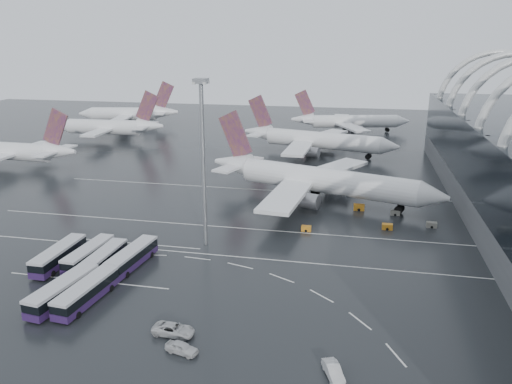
% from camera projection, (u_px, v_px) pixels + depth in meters
% --- Properties ---
extents(ground, '(420.00, 420.00, 0.00)m').
position_uv_depth(ground, '(252.00, 253.00, 91.42)').
color(ground, black).
rests_on(ground, ground).
extents(lane_marking_near, '(120.00, 0.25, 0.01)m').
position_uv_depth(lane_marking_near, '(250.00, 258.00, 89.54)').
color(lane_marking_near, white).
rests_on(lane_marking_near, ground).
extents(lane_marking_mid, '(120.00, 0.25, 0.01)m').
position_uv_depth(lane_marking_mid, '(265.00, 230.00, 102.65)').
color(lane_marking_mid, white).
rests_on(lane_marking_mid, ground).
extents(lane_marking_far, '(120.00, 0.25, 0.01)m').
position_uv_depth(lane_marking_far, '(285.00, 191.00, 128.86)').
color(lane_marking_far, white).
rests_on(lane_marking_far, ground).
extents(bus_bay_line_south, '(28.00, 0.25, 0.01)m').
position_uv_depth(bus_bay_line_south, '(88.00, 281.00, 81.10)').
color(bus_bay_line_south, white).
rests_on(bus_bay_line_south, ground).
extents(bus_bay_line_north, '(28.00, 0.25, 0.01)m').
position_uv_depth(bus_bay_line_north, '(131.00, 243.00, 96.08)').
color(bus_bay_line_north, white).
rests_on(bus_bay_line_north, ground).
extents(airliner_main, '(58.74, 50.90, 20.36)m').
position_uv_depth(airliner_main, '(315.00, 180.00, 120.37)').
color(airliner_main, white).
rests_on(airliner_main, ground).
extents(airliner_gate_b, '(54.46, 48.25, 19.12)m').
position_uv_depth(airliner_gate_b, '(315.00, 140.00, 169.34)').
color(airliner_gate_b, white).
rests_on(airliner_gate_b, ground).
extents(airliner_gate_c, '(49.74, 45.15, 17.83)m').
position_uv_depth(airliner_gate_c, '(348.00, 122.00, 209.57)').
color(airliner_gate_c, white).
rests_on(airliner_gate_c, ground).
extents(jet_remote_west, '(42.55, 34.23, 18.60)m').
position_uv_depth(jet_remote_west, '(16.00, 152.00, 152.08)').
color(jet_remote_west, white).
rests_on(jet_remote_west, ground).
extents(jet_remote_mid, '(44.33, 35.68, 19.36)m').
position_uv_depth(jet_remote_mid, '(111.00, 127.00, 193.21)').
color(jet_remote_mid, white).
rests_on(jet_remote_mid, ground).
extents(jet_remote_far, '(45.68, 36.95, 19.89)m').
position_uv_depth(jet_remote_far, '(130.00, 114.00, 226.56)').
color(jet_remote_far, white).
rests_on(jet_remote_far, ground).
extents(bus_row_near_a, '(3.23, 13.27, 3.26)m').
position_uv_depth(bus_row_near_a, '(59.00, 255.00, 86.28)').
color(bus_row_near_a, '#261440').
rests_on(bus_row_near_a, ground).
extents(bus_row_near_b, '(3.59, 12.74, 3.10)m').
position_uv_depth(bus_row_near_b, '(89.00, 254.00, 86.89)').
color(bus_row_near_b, '#261440').
rests_on(bus_row_near_b, ground).
extents(bus_row_near_c, '(3.17, 12.51, 3.07)m').
position_uv_depth(bus_row_near_c, '(103.00, 259.00, 84.99)').
color(bus_row_near_c, '#261440').
rests_on(bus_row_near_c, ground).
extents(bus_row_near_d, '(4.15, 13.28, 3.22)m').
position_uv_depth(bus_row_near_d, '(132.00, 257.00, 85.83)').
color(bus_row_near_d, '#261440').
rests_on(bus_row_near_d, ground).
extents(bus_row_far_b, '(4.75, 13.74, 3.32)m').
position_uv_depth(bus_row_far_b, '(63.00, 290.00, 74.13)').
color(bus_row_far_b, '#261440').
rests_on(bus_row_far_b, ground).
extents(bus_row_far_c, '(4.15, 13.20, 3.20)m').
position_uv_depth(bus_row_far_c, '(87.00, 292.00, 73.82)').
color(bus_row_far_c, '#261440').
rests_on(bus_row_far_c, ground).
extents(van_curve_a, '(5.80, 2.98, 1.57)m').
position_uv_depth(van_curve_a, '(173.00, 330.00, 66.01)').
color(van_curve_a, silver).
rests_on(van_curve_a, ground).
extents(van_curve_b, '(4.60, 2.69, 1.47)m').
position_uv_depth(van_curve_b, '(182.00, 348.00, 62.21)').
color(van_curve_b, silver).
rests_on(van_curve_b, ground).
extents(van_curve_c, '(3.14, 4.78, 1.49)m').
position_uv_depth(van_curve_c, '(333.00, 371.00, 57.81)').
color(van_curve_c, silver).
rests_on(van_curve_c, ground).
extents(floodlight_mast, '(2.38, 2.38, 31.11)m').
position_uv_depth(floodlight_mast, '(203.00, 144.00, 89.94)').
color(floodlight_mast, gray).
rests_on(floodlight_mast, ground).
extents(gse_cart_belly_a, '(2.13, 1.26, 1.16)m').
position_uv_depth(gse_cart_belly_a, '(387.00, 227.00, 102.87)').
color(gse_cart_belly_a, orange).
rests_on(gse_cart_belly_a, ground).
extents(gse_cart_belly_b, '(2.01, 1.19, 1.10)m').
position_uv_depth(gse_cart_belly_b, '(395.00, 213.00, 111.24)').
color(gse_cart_belly_b, slate).
rests_on(gse_cart_belly_b, ground).
extents(gse_cart_belly_c, '(1.98, 1.17, 1.08)m').
position_uv_depth(gse_cart_belly_c, '(306.00, 228.00, 101.99)').
color(gse_cart_belly_c, orange).
rests_on(gse_cart_belly_c, ground).
extents(gse_cart_belly_d, '(2.06, 1.21, 1.12)m').
position_uv_depth(gse_cart_belly_d, '(432.00, 225.00, 103.95)').
color(gse_cart_belly_d, slate).
rests_on(gse_cart_belly_d, ground).
extents(gse_cart_belly_e, '(2.45, 1.45, 1.34)m').
position_uv_depth(gse_cart_belly_e, '(359.00, 207.00, 114.49)').
color(gse_cart_belly_e, orange).
rests_on(gse_cart_belly_e, ground).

